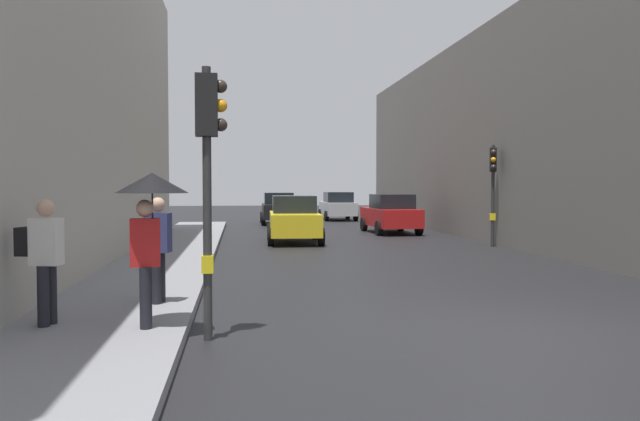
# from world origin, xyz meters

# --- Properties ---
(ground_plane) EXTENTS (120.00, 120.00, 0.00)m
(ground_plane) POSITION_xyz_m (0.00, 0.00, 0.00)
(ground_plane) COLOR black
(sidewalk_kerb) EXTENTS (2.53, 40.00, 0.16)m
(sidewalk_kerb) POSITION_xyz_m (-6.18, 6.00, 0.08)
(sidewalk_kerb) COLOR gray
(sidewalk_kerb) RESTS_ON ground
(building_facade_right) EXTENTS (12.00, 33.89, 8.18)m
(building_facade_right) POSITION_xyz_m (10.91, 14.97, 4.09)
(building_facade_right) COLOR slate
(building_facade_right) RESTS_ON ground
(traffic_light_mid_street) EXTENTS (0.33, 0.45, 3.56)m
(traffic_light_mid_street) POSITION_xyz_m (4.61, 11.99, 2.46)
(traffic_light_mid_street) COLOR #2D2D2D
(traffic_light_mid_street) RESTS_ON ground
(traffic_light_near_left) EXTENTS (0.43, 0.25, 3.73)m
(traffic_light_near_left) POSITION_xyz_m (-4.59, -0.09, 2.57)
(traffic_light_near_left) COLOR #2D2D2D
(traffic_light_near_left) RESTS_ON ground
(car_dark_suv) EXTENTS (2.06, 4.22, 1.76)m
(car_dark_suv) POSITION_xyz_m (-1.98, 26.25, 0.88)
(car_dark_suv) COLOR black
(car_dark_suv) RESTS_ON ground
(car_yellow_taxi) EXTENTS (2.15, 4.27, 1.76)m
(car_yellow_taxi) POSITION_xyz_m (-2.12, 14.65, 0.88)
(car_yellow_taxi) COLOR yellow
(car_yellow_taxi) RESTS_ON ground
(car_silver_hatchback) EXTENTS (2.05, 4.22, 1.76)m
(car_silver_hatchback) POSITION_xyz_m (1.97, 29.81, 0.88)
(car_silver_hatchback) COLOR #BCBCC1
(car_silver_hatchback) RESTS_ON ground
(car_red_sedan) EXTENTS (2.15, 4.27, 1.76)m
(car_red_sedan) POSITION_xyz_m (2.61, 18.64, 0.88)
(car_red_sedan) COLOR red
(car_red_sedan) RESTS_ON ground
(pedestrian_with_umbrella) EXTENTS (1.00, 1.00, 2.14)m
(pedestrian_with_umbrella) POSITION_xyz_m (-5.40, 0.12, 1.84)
(pedestrian_with_umbrella) COLOR black
(pedestrian_with_umbrella) RESTS_ON sidewalk_kerb
(pedestrian_with_grey_backpack) EXTENTS (0.64, 0.40, 1.77)m
(pedestrian_with_grey_backpack) POSITION_xyz_m (-5.57, 1.94, 1.16)
(pedestrian_with_grey_backpack) COLOR black
(pedestrian_with_grey_backpack) RESTS_ON sidewalk_kerb
(pedestrian_with_black_backpack) EXTENTS (0.65, 0.41, 1.77)m
(pedestrian_with_black_backpack) POSITION_xyz_m (-6.91, 0.43, 1.16)
(pedestrian_with_black_backpack) COLOR black
(pedestrian_with_black_backpack) RESTS_ON sidewalk_kerb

